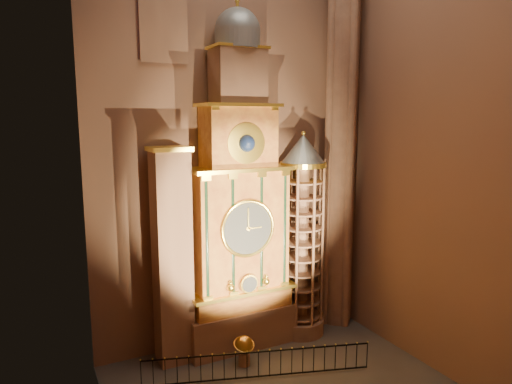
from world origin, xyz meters
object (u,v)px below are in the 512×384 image
stair_turret (302,237)px  iron_railing (258,365)px  portrait_tower (172,256)px  celestial_globe (244,348)px  astronomical_clock (239,217)px

stair_turret → iron_railing: stair_turret is taller
portrait_tower → celestial_globe: 5.44m
portrait_tower → celestial_globe: bearing=-35.4°
stair_turret → astronomical_clock: bearing=175.7°
portrait_tower → stair_turret: 6.91m
portrait_tower → iron_railing: size_ratio=1.06×
astronomical_clock → celestial_globe: (-0.67, -1.92, -5.82)m
portrait_tower → celestial_globe: size_ratio=7.12×
astronomical_clock → iron_railing: size_ratio=1.73×
stair_turret → iron_railing: (-4.10, -2.99, -4.59)m
portrait_tower → iron_railing: portrait_tower is taller
astronomical_clock → portrait_tower: bearing=179.7°
celestial_globe → iron_railing: bearing=-87.2°
portrait_tower → stair_turret: stair_turret is taller
portrait_tower → iron_railing: (2.80, -3.27, -4.48)m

